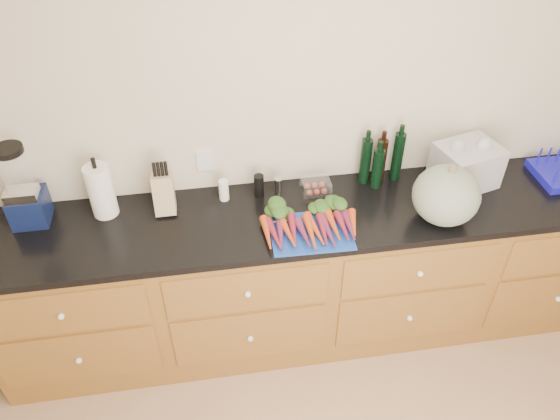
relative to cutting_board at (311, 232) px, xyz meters
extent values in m
cube|color=beige|center=(0.11, 0.48, 0.35)|extent=(4.10, 0.05, 2.60)
cube|color=brown|center=(0.11, 0.16, -0.50)|extent=(3.60, 0.60, 0.90)
cube|color=brown|center=(-1.24, -0.15, -0.23)|extent=(0.82, 0.01, 0.28)
sphere|color=white|center=(-1.24, -0.16, -0.23)|extent=(0.03, 0.03, 0.03)
cube|color=brown|center=(-1.24, -0.15, -0.59)|extent=(0.82, 0.01, 0.38)
sphere|color=white|center=(-1.24, -0.16, -0.59)|extent=(0.03, 0.03, 0.03)
cube|color=brown|center=(-0.34, -0.15, -0.23)|extent=(0.82, 0.01, 0.28)
sphere|color=white|center=(-0.34, -0.16, -0.23)|extent=(0.03, 0.03, 0.03)
cube|color=brown|center=(-0.34, -0.15, -0.59)|extent=(0.82, 0.01, 0.38)
sphere|color=white|center=(-0.34, -0.16, -0.59)|extent=(0.03, 0.03, 0.03)
cube|color=brown|center=(0.56, -0.15, -0.23)|extent=(0.82, 0.01, 0.28)
sphere|color=white|center=(0.56, -0.16, -0.23)|extent=(0.03, 0.03, 0.03)
cube|color=brown|center=(0.56, -0.15, -0.59)|extent=(0.82, 0.01, 0.38)
sphere|color=white|center=(0.56, -0.16, -0.59)|extent=(0.03, 0.03, 0.03)
cube|color=brown|center=(1.46, -0.15, -0.59)|extent=(0.82, 0.01, 0.38)
sphere|color=white|center=(1.46, -0.16, -0.59)|extent=(0.03, 0.03, 0.03)
cube|color=black|center=(0.11, 0.16, -0.03)|extent=(3.64, 0.62, 0.04)
cube|color=#1840A5|center=(0.00, 0.00, 0.00)|extent=(0.41, 0.32, 0.01)
cone|color=#D54919|center=(-0.22, -0.02, 0.03)|extent=(0.04, 0.21, 0.04)
cone|color=maroon|center=(-0.19, -0.02, 0.03)|extent=(0.04, 0.21, 0.04)
cone|color=#6D2245|center=(-0.15, -0.02, 0.03)|extent=(0.04, 0.21, 0.04)
cone|color=#D54919|center=(-0.12, -0.02, 0.03)|extent=(0.04, 0.21, 0.04)
cone|color=maroon|center=(-0.08, -0.02, 0.03)|extent=(0.04, 0.21, 0.04)
cone|color=#6D2245|center=(-0.05, -0.02, 0.03)|extent=(0.04, 0.21, 0.04)
cone|color=#D54919|center=(-0.01, -0.02, 0.03)|extent=(0.04, 0.21, 0.04)
ellipsoid|color=#2A521B|center=(-0.12, 0.14, 0.04)|extent=(0.21, 0.13, 0.06)
cone|color=#D54919|center=(0.01, -0.02, 0.03)|extent=(0.04, 0.21, 0.04)
cone|color=maroon|center=(0.05, -0.02, 0.03)|extent=(0.04, 0.21, 0.04)
cone|color=#6D2245|center=(0.08, -0.02, 0.03)|extent=(0.04, 0.21, 0.04)
cone|color=#D54919|center=(0.12, -0.02, 0.03)|extent=(0.04, 0.21, 0.04)
cone|color=maroon|center=(0.15, -0.02, 0.03)|extent=(0.04, 0.21, 0.04)
cone|color=#6D2245|center=(0.19, -0.02, 0.03)|extent=(0.04, 0.21, 0.04)
cone|color=#D54919|center=(0.22, -0.02, 0.03)|extent=(0.04, 0.21, 0.04)
ellipsoid|color=#2A521B|center=(0.12, 0.14, 0.04)|extent=(0.21, 0.13, 0.06)
ellipsoid|color=slate|center=(0.69, 0.01, 0.15)|extent=(0.34, 0.34, 0.30)
cube|color=#0D1740|center=(-1.39, 0.32, 0.08)|extent=(0.18, 0.18, 0.17)
cube|color=silver|center=(-1.39, 0.29, 0.19)|extent=(0.16, 0.10, 0.05)
cylinder|color=white|center=(-1.39, 0.32, 0.30)|extent=(0.14, 0.14, 0.23)
cylinder|color=black|center=(-1.39, 0.32, 0.43)|extent=(0.14, 0.14, 0.03)
cylinder|color=white|center=(-1.03, 0.32, 0.14)|extent=(0.13, 0.13, 0.29)
cube|color=tan|center=(-0.72, 0.30, 0.10)|extent=(0.11, 0.11, 0.21)
cylinder|color=white|center=(-0.41, 0.34, 0.05)|extent=(0.05, 0.05, 0.12)
cylinder|color=black|center=(-0.22, 0.34, 0.06)|extent=(0.05, 0.05, 0.13)
cylinder|color=silver|center=(-0.11, 0.34, 0.05)|extent=(0.04, 0.04, 0.10)
cube|color=white|center=(0.09, 0.33, 0.03)|extent=(0.16, 0.12, 0.07)
cylinder|color=black|center=(0.38, 0.38, 0.13)|extent=(0.06, 0.06, 0.27)
cylinder|color=black|center=(0.47, 0.39, 0.12)|extent=(0.06, 0.06, 0.25)
cylinder|color=black|center=(0.56, 0.38, 0.14)|extent=(0.06, 0.06, 0.29)
cylinder|color=black|center=(0.43, 0.33, 0.11)|extent=(0.06, 0.06, 0.24)
camera|label=1|loc=(-0.47, -1.98, 1.84)|focal=35.00mm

